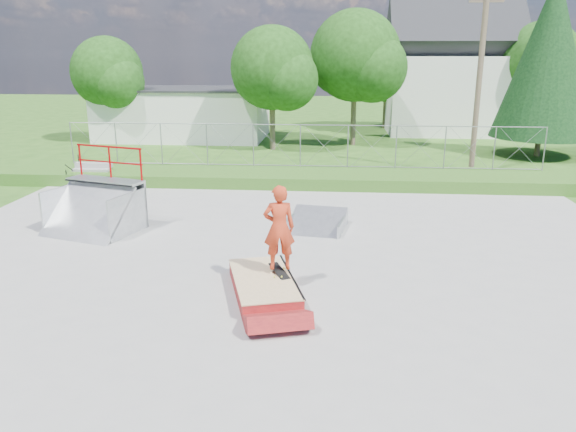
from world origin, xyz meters
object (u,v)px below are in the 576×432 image
(grind_box, at_px, (264,286))
(flat_bank_ramp, at_px, (317,222))
(skater, at_px, (279,231))
(quarter_pipe, at_px, (90,193))

(grind_box, distance_m, flat_bank_ramp, 4.93)
(grind_box, distance_m, skater, 1.27)
(quarter_pipe, height_order, skater, quarter_pipe)
(grind_box, distance_m, quarter_pipe, 6.97)
(quarter_pipe, bearing_deg, grind_box, -18.57)
(grind_box, bearing_deg, flat_bank_ramp, 62.19)
(grind_box, height_order, skater, skater)
(grind_box, xyz_separation_m, quarter_pipe, (-5.61, 4.02, 1.03))
(flat_bank_ramp, bearing_deg, quarter_pipe, -163.64)
(flat_bank_ramp, bearing_deg, skater, -89.25)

